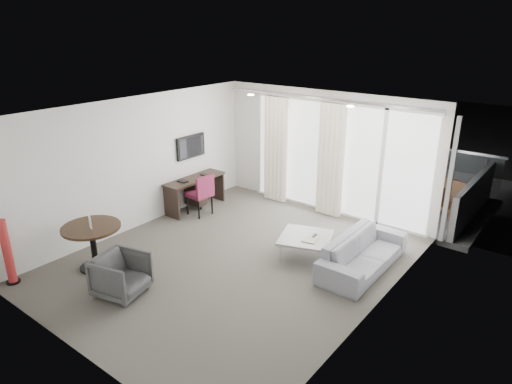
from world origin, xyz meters
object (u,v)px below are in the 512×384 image
Objects in this scene: rattan_chair_a at (409,185)px; rattan_chair_b at (449,199)px; sofa at (363,253)px; desk_chair at (199,194)px; red_lamp at (7,252)px; round_table at (94,247)px; coffee_table at (305,246)px; tub_armchair at (121,275)px; desk at (195,193)px.

rattan_chair_a is 0.97m from rattan_chair_b.
sofa is at bearing -82.49° from rattan_chair_b.
desk_chair is 1.04× the size of rattan_chair_a.
red_lamp is 8.41m from rattan_chair_b.
red_lamp is (-0.64, -1.09, 0.16)m from round_table.
rattan_chair_a is (3.72, 7.19, -0.10)m from red_lamp.
round_table reaches higher than coffee_table.
rattan_chair_b is at bearing 56.30° from red_lamp.
desk_chair is at bearing 175.17° from coffee_table.
rattan_chair_b is at bearing 41.59° from desk_chair.
red_lamp is at bearing -120.27° from round_table.
round_table is at bearing -80.65° from desk_chair.
coffee_table is 3.65m from rattan_chair_a.
rattan_chair_b is (3.00, 6.12, 0.05)m from tub_armchair.
desk_chair is 3.20m from tub_armchair.
red_lamp is at bearing 103.95° from tub_armchair.
desk is 1.57× the size of round_table.
tub_armchair is (1.24, -2.95, -0.13)m from desk_chair.
rattan_chair_b is at bearing -39.85° from tub_armchair.
sofa is at bearing -69.52° from rattan_chair_a.
desk reaches higher than sofa.
round_table is 6.84m from rattan_chair_a.
tub_armchair is (1.56, -3.14, -0.03)m from desk.
coffee_table is at bearing -0.04° from desk_chair.
desk_chair is at bearing 83.76° from red_lamp.
tub_armchair is at bearing -100.55° from rattan_chair_b.
coffee_table is at bearing 43.80° from round_table.
round_table is (0.53, -2.92, 0.03)m from desk.
tub_armchair is at bearing 139.08° from sofa.
rattan_chair_b is (0.45, 3.18, 0.08)m from sofa.
sofa is (3.80, -0.00, -0.16)m from desk_chair.
round_table is 7.15m from rattan_chair_b.
red_lamp reaches higher than desk.
rattan_chair_a reaches higher than rattan_chair_b.
tub_armchair is at bearing -63.61° from desk.
round_table is 1.27m from red_lamp.
round_table is 1.34× the size of tub_armchair.
sofa is (4.21, 3.82, -0.25)m from red_lamp.
tub_armchair is at bearing -95.89° from rattan_chair_a.
coffee_table is (3.13, -0.43, -0.15)m from desk.
tub_armchair is 0.36× the size of sofa.
desk_chair is at bearing 89.97° from sofa.
red_lamp is 1.25× the size of coffee_table.
rattan_chair_a is at bearing 41.33° from desk.
desk_chair is 3.80m from sofa.
desk is 0.75× the size of sofa.
coffee_table is (3.23, 3.58, -0.35)m from red_lamp.
tub_armchair is at bearing -120.14° from coffee_table.
desk_chair is at bearing -122.22° from rattan_chair_a.
desk is at bearing -126.51° from rattan_chair_a.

